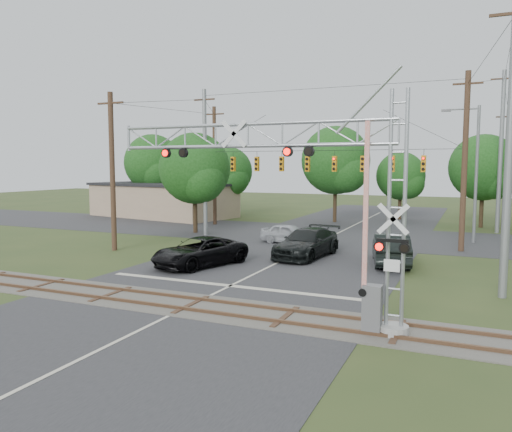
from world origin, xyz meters
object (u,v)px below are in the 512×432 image
at_px(sedan_silver, 289,234).
at_px(traffic_signal_span, 333,163).
at_px(car_dark, 307,243).
at_px(commercial_building, 163,200).
at_px(pickup_black, 200,252).
at_px(crossing_gantry, 299,185).
at_px(streetlight, 474,167).

bearing_deg(sedan_silver, traffic_signal_span, -56.32).
distance_m(car_dark, commercial_building, 27.82).
distance_m(pickup_black, commercial_building, 28.08).
bearing_deg(pickup_black, sedan_silver, 97.86).
bearing_deg(traffic_signal_span, commercial_building, 153.16).
xyz_separation_m(pickup_black, sedan_silver, (1.79, 9.54, -0.09)).
bearing_deg(sedan_silver, crossing_gantry, -152.24).
relative_size(sedan_silver, commercial_building, 0.24).
height_order(crossing_gantry, traffic_signal_span, traffic_signal_span).
distance_m(traffic_signal_span, car_dark, 7.68).
relative_size(crossing_gantry, pickup_black, 1.95).
xyz_separation_m(traffic_signal_span, car_dark, (0.06, -5.94, -4.87)).
distance_m(sedan_silver, commercial_building, 22.91).
relative_size(commercial_building, streetlight, 1.74).
distance_m(commercial_building, streetlight, 32.07).
xyz_separation_m(car_dark, sedan_silver, (-2.81, 4.54, -0.17)).
distance_m(crossing_gantry, streetlight, 23.17).
relative_size(car_dark, sedan_silver, 1.46).
relative_size(crossing_gantry, sedan_silver, 2.69).
distance_m(traffic_signal_span, sedan_silver, 5.91).
distance_m(traffic_signal_span, streetlight, 10.07).
height_order(traffic_signal_span, streetlight, traffic_signal_span).
bearing_deg(pickup_black, crossing_gantry, -23.29).
bearing_deg(traffic_signal_span, sedan_silver, -153.08).
bearing_deg(commercial_building, car_dark, -26.91).
bearing_deg(commercial_building, crossing_gantry, -38.06).
relative_size(pickup_black, commercial_building, 0.33).
height_order(crossing_gantry, pickup_black, crossing_gantry).
distance_m(sedan_silver, streetlight, 13.99).
bearing_deg(streetlight, commercial_building, 167.42).
relative_size(car_dark, streetlight, 0.61).
xyz_separation_m(traffic_signal_span, sedan_silver, (-2.75, -1.40, -5.04)).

